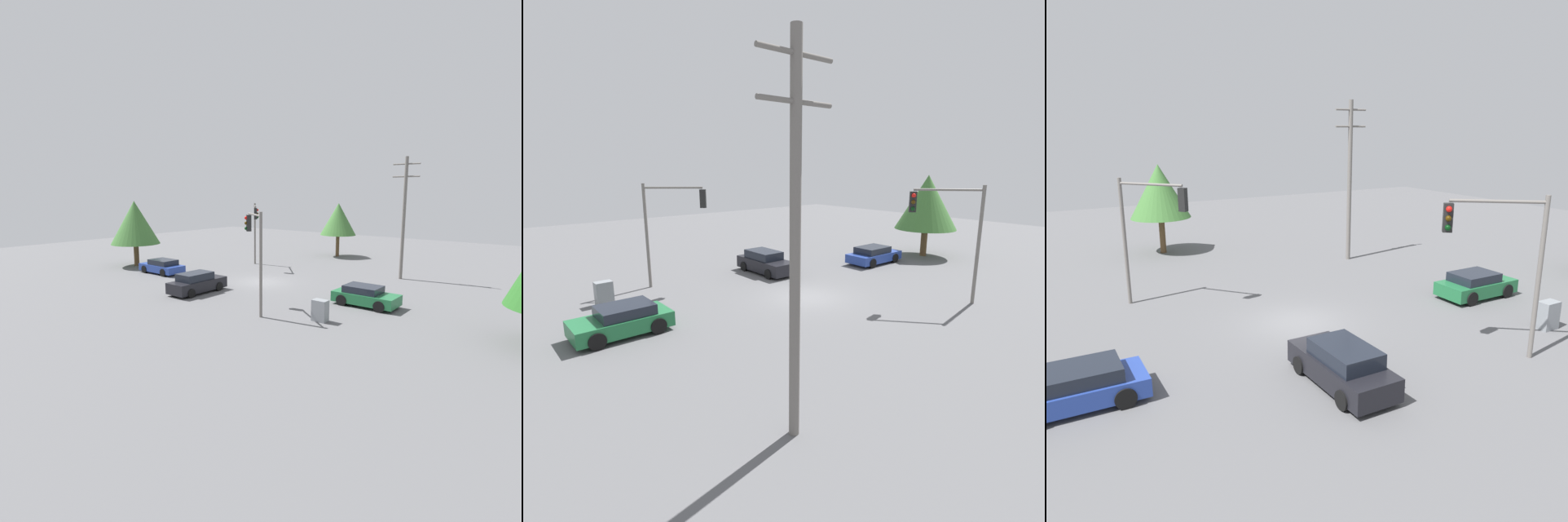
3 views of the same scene
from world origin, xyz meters
TOP-DOWN VIEW (x-y plane):
  - ground_plane at (0.00, 0.00)m, footprint 80.00×80.00m
  - sedan_green at (9.58, -1.36)m, footprint 4.06×2.01m
  - sedan_dark at (-1.47, -5.72)m, footprint 1.88×4.42m
  - sedan_blue at (-9.35, -2.74)m, footprint 4.29×2.03m
  - traffic_signal_main at (-5.07, 5.32)m, footprint 2.54×2.88m
  - traffic_signal_cross at (4.78, -6.61)m, footprint 2.96×2.36m
  - utility_pole_tall at (8.33, 8.37)m, footprint 2.20×0.28m
  - electrical_cabinet at (8.97, -5.95)m, footprint 0.85×0.57m
  - tree_behind at (-14.57, -1.82)m, footprint 4.74×4.74m

SIDE VIEW (x-z plane):
  - ground_plane at x=0.00m, z-range 0.00..0.00m
  - electrical_cabinet at x=8.97m, z-range 0.00..1.23m
  - sedan_blue at x=-9.35m, z-range -0.01..1.26m
  - sedan_green at x=9.58m, z-range -0.01..1.29m
  - sedan_dark at x=-1.47m, z-range -0.03..1.46m
  - traffic_signal_cross at x=4.78m, z-range 1.12..7.25m
  - traffic_signal_main at x=-5.07m, z-range 1.13..7.29m
  - tree_behind at x=-14.57m, z-range 1.08..7.49m
  - utility_pole_tall at x=8.33m, z-range 0.29..10.38m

